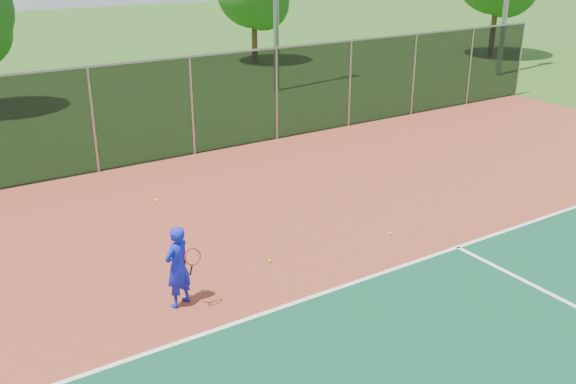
% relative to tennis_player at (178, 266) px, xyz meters
% --- Properties ---
extents(ground, '(120.00, 120.00, 0.00)m').
position_rel_tennis_player_xyz_m(ground, '(3.97, -4.10, -0.80)').
color(ground, '#275017').
rests_on(ground, ground).
extents(court_apron, '(30.00, 20.00, 0.02)m').
position_rel_tennis_player_xyz_m(court_apron, '(3.97, -2.10, -0.79)').
color(court_apron, '#983E26').
rests_on(court_apron, ground).
extents(fence_back, '(30.00, 0.06, 3.03)m').
position_rel_tennis_player_xyz_m(fence_back, '(3.97, 7.90, 0.77)').
color(fence_back, black).
rests_on(fence_back, court_apron).
extents(tennis_player, '(0.66, 0.69, 2.10)m').
position_rel_tennis_player_xyz_m(tennis_player, '(0.00, 0.00, 0.00)').
color(tennis_player, '#151CCC').
rests_on(tennis_player, court_apron).
extents(practice_ball_0, '(0.07, 0.07, 0.07)m').
position_rel_tennis_player_xyz_m(practice_ball_0, '(2.21, 0.51, -0.74)').
color(practice_ball_0, yellow).
rests_on(practice_ball_0, court_apron).
extents(practice_ball_2, '(0.07, 0.07, 0.07)m').
position_rel_tennis_player_xyz_m(practice_ball_2, '(10.92, 6.08, -0.74)').
color(practice_ball_2, yellow).
rests_on(practice_ball_2, court_apron).
extents(practice_ball_3, '(0.07, 0.07, 0.07)m').
position_rel_tennis_player_xyz_m(practice_ball_3, '(5.17, 0.17, -0.74)').
color(practice_ball_3, yellow).
rests_on(practice_ball_3, court_apron).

